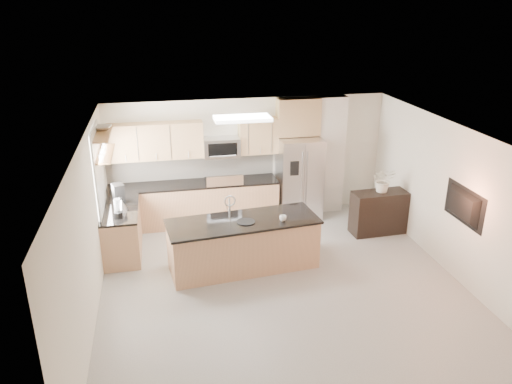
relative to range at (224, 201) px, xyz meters
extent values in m
plane|color=#ADACA5|center=(0.60, -2.92, -0.47)|extent=(6.50, 6.50, 0.00)
cube|color=white|center=(0.60, -2.92, 2.13)|extent=(6.00, 6.50, 0.02)
cube|color=white|center=(0.60, 0.33, 0.83)|extent=(6.00, 0.02, 2.60)
cube|color=white|center=(0.60, -6.17, 0.83)|extent=(6.00, 0.02, 2.60)
cube|color=white|center=(-2.40, -2.92, 0.83)|extent=(0.02, 6.50, 2.60)
cube|color=white|center=(3.60, -2.92, 0.83)|extent=(0.02, 6.50, 2.60)
cube|color=tan|center=(-0.63, 0.00, -0.03)|extent=(3.55, 0.65, 0.88)
cube|color=black|center=(-0.63, 0.00, 0.43)|extent=(3.55, 0.66, 0.04)
cube|color=beige|center=(-0.63, 0.32, 0.71)|extent=(3.55, 0.02, 0.52)
cube|color=tan|center=(-2.07, -1.07, -0.03)|extent=(0.65, 1.50, 0.88)
cube|color=black|center=(-2.07, -1.07, 0.43)|extent=(0.66, 1.50, 0.04)
cube|color=black|center=(0.00, 0.00, -0.02)|extent=(0.76, 0.64, 0.90)
cube|color=black|center=(0.00, 0.00, 0.44)|extent=(0.76, 0.62, 0.03)
cube|color=silver|center=(0.00, -0.30, 0.56)|extent=(0.76, 0.04, 0.22)
cube|color=tan|center=(-1.34, 0.16, 1.35)|extent=(1.92, 0.33, 0.75)
cube|color=tan|center=(0.79, 0.16, 1.35)|extent=(0.82, 0.33, 0.75)
cube|color=silver|center=(0.00, 0.13, 1.16)|extent=(0.76, 0.40, 0.40)
cube|color=black|center=(0.00, -0.07, 1.16)|extent=(0.60, 0.02, 0.28)
cube|color=silver|center=(1.66, -0.05, 0.42)|extent=(0.92, 0.75, 1.78)
cube|color=#939496|center=(1.66, -0.43, 0.42)|extent=(0.02, 0.01, 1.69)
cube|color=black|center=(1.44, -0.44, 0.78)|extent=(0.18, 0.03, 0.30)
cube|color=silver|center=(2.42, 0.18, 0.83)|extent=(0.60, 0.30, 2.60)
cube|color=white|center=(-2.38, -1.07, 1.18)|extent=(0.03, 1.05, 1.55)
cube|color=white|center=(-2.37, -1.07, 1.18)|extent=(0.03, 1.15, 1.65)
cube|color=brown|center=(-2.25, -0.97, 1.48)|extent=(0.30, 1.20, 0.04)
cube|color=brown|center=(-2.25, -0.97, 1.85)|extent=(0.30, 1.20, 0.04)
cube|color=white|center=(0.20, -1.32, 2.09)|extent=(1.00, 0.50, 0.06)
cube|color=tan|center=(0.06, -2.05, -0.03)|extent=(2.67, 1.16, 0.88)
cube|color=black|center=(0.06, -2.05, 0.43)|extent=(2.74, 1.23, 0.04)
cube|color=black|center=(-0.14, -2.05, 0.41)|extent=(0.55, 0.40, 0.01)
cylinder|color=silver|center=(-0.14, -1.83, 0.62)|extent=(0.03, 0.03, 0.34)
torus|color=silver|center=(-0.14, -1.89, 0.77)|extent=(0.21, 0.03, 0.21)
cube|color=black|center=(3.04, -1.19, -0.03)|extent=(1.13, 0.52, 0.89)
imported|color=white|center=(0.74, -2.21, 0.50)|extent=(0.14, 0.14, 0.10)
cylinder|color=black|center=(0.10, -2.14, 0.45)|extent=(0.39, 0.39, 0.02)
cylinder|color=black|center=(-2.07, -1.49, 0.50)|extent=(0.15, 0.15, 0.10)
cylinder|color=silver|center=(-2.07, -1.49, 0.67)|extent=(0.11, 0.11, 0.25)
cone|color=silver|center=(-2.02, -1.16, 0.55)|extent=(0.19, 0.19, 0.21)
cylinder|color=black|center=(-2.02, -1.16, 0.67)|extent=(0.04, 0.04, 0.04)
cube|color=black|center=(-2.09, -0.78, 0.63)|extent=(0.26, 0.29, 0.37)
cylinder|color=silver|center=(-2.09, -0.85, 0.55)|extent=(0.12, 0.12, 0.13)
imported|color=silver|center=(-2.25, -0.78, 1.92)|extent=(0.47, 0.47, 0.10)
imported|color=white|center=(3.09, -1.16, 0.80)|extent=(0.78, 0.71, 0.76)
imported|color=black|center=(3.51, -3.12, 0.88)|extent=(0.14, 1.08, 0.62)
camera|label=1|loc=(-1.28, -9.87, 4.07)|focal=35.00mm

